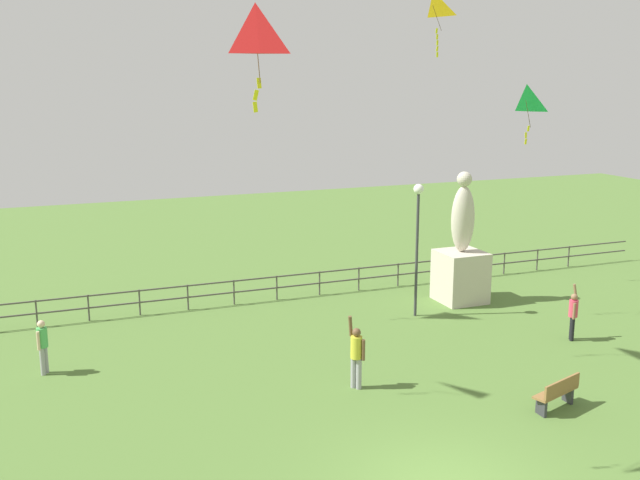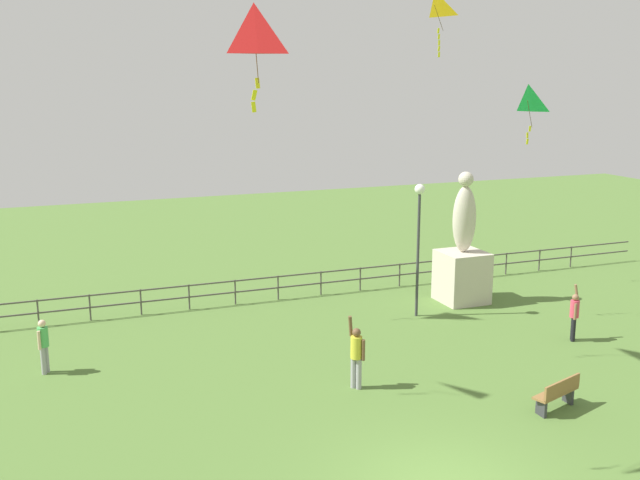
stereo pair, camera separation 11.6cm
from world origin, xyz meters
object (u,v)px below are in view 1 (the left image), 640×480
(lamppost, at_px, (418,222))
(park_bench, at_px, (558,392))
(statue_monument, at_px, (461,261))
(kite_1, at_px, (526,102))
(kite_5, at_px, (433,8))
(person_2, at_px, (43,343))
(person_1, at_px, (573,313))
(person_0, at_px, (356,353))
(kite_2, at_px, (256,35))

(lamppost, bearing_deg, park_bench, -92.50)
(statue_monument, height_order, park_bench, statue_monument)
(statue_monument, relative_size, kite_1, 2.48)
(kite_5, bearing_deg, statue_monument, -83.72)
(park_bench, xyz_separation_m, kite_1, (3.94, 7.24, 7.05))
(park_bench, bearing_deg, person_2, 148.86)
(statue_monument, bearing_deg, kite_1, -58.38)
(statue_monument, bearing_deg, person_1, -78.31)
(statue_monument, height_order, lamppost, statue_monument)
(statue_monument, distance_m, kite_5, 9.60)
(statue_monument, bearing_deg, person_0, -139.65)
(person_0, height_order, person_2, person_0)
(park_bench, relative_size, kite_5, 0.66)
(statue_monument, xyz_separation_m, kite_5, (-0.25, 2.25, 9.33))
(person_1, height_order, kite_5, kite_5)
(kite_5, bearing_deg, person_1, -79.96)
(kite_1, bearing_deg, person_2, 179.66)
(lamppost, xyz_separation_m, person_1, (3.49, -4.11, -2.50))
(lamppost, relative_size, kite_2, 2.42)
(kite_1, bearing_deg, person_1, -91.68)
(person_2, bearing_deg, kite_5, 15.27)
(kite_2, relative_size, kite_5, 0.83)
(statue_monument, distance_m, person_1, 5.21)
(park_bench, bearing_deg, person_0, 143.70)
(lamppost, relative_size, person_1, 2.59)
(lamppost, xyz_separation_m, kite_5, (2.19, 3.20, 7.49))
(kite_1, distance_m, kite_2, 14.22)
(statue_monument, xyz_separation_m, kite_1, (1.14, -1.85, 5.93))
(kite_5, bearing_deg, person_2, -164.73)
(park_bench, height_order, kite_2, kite_2)
(person_2, bearing_deg, statue_monument, 6.71)
(statue_monument, relative_size, person_2, 3.08)
(person_1, relative_size, kite_2, 0.93)
(person_0, xyz_separation_m, person_1, (8.09, 0.92, -0.10))
(kite_2, distance_m, kite_5, 15.84)
(person_1, relative_size, person_2, 1.14)
(person_0, distance_m, kite_1, 11.23)
(person_0, bearing_deg, park_bench, -36.30)
(park_bench, distance_m, person_2, 14.20)
(person_1, height_order, kite_2, kite_2)
(person_1, xyz_separation_m, kite_1, (0.09, 3.21, 6.59))
(statue_monument, xyz_separation_m, person_0, (-7.04, -5.98, -0.56))
(kite_5, bearing_deg, person_0, -129.51)
(person_0, relative_size, kite_1, 1.02)
(kite_1, bearing_deg, lamppost, 165.83)
(person_1, xyz_separation_m, kite_2, (-11.83, -4.38, 8.20))
(lamppost, height_order, park_bench, lamppost)
(park_bench, distance_m, person_0, 5.29)
(statue_monument, distance_m, park_bench, 9.58)
(person_2, bearing_deg, person_0, -28.11)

